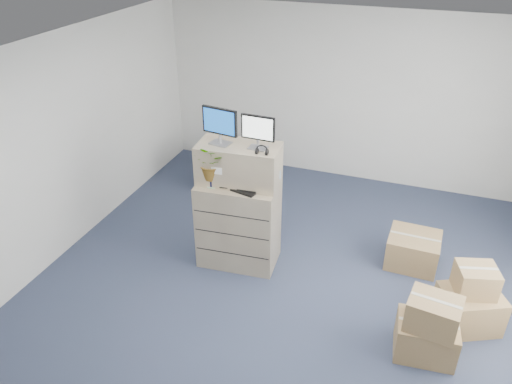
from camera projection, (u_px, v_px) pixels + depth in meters
ground at (276, 304)px, 5.86m from camera, size 7.00×7.00×0.00m
wall_back at (344, 97)px, 8.03m from camera, size 6.00×0.02×2.80m
filing_cabinet_lower at (239, 223)px, 6.32m from camera, size 1.02×0.67×1.14m
filing_cabinet_upper at (239, 164)px, 5.96m from camera, size 1.01×0.57×0.49m
monitor_left at (220, 124)px, 5.74m from camera, size 0.45×0.20×0.44m
monitor_right at (258, 130)px, 5.65m from camera, size 0.41×0.16×0.40m
headphones at (262, 151)px, 5.61m from camera, size 0.14×0.03×0.14m
keyboard at (239, 187)px, 5.93m from camera, size 0.54×0.33×0.03m
mouse at (266, 191)px, 5.84m from camera, size 0.12×0.08×0.04m
water_bottle at (243, 171)px, 6.02m from camera, size 0.08×0.08×0.29m
phone_dock at (235, 178)px, 6.06m from camera, size 0.07×0.06×0.16m
external_drive at (269, 181)px, 6.03m from camera, size 0.26×0.23×0.07m
tissue_box at (267, 174)px, 6.00m from camera, size 0.32×0.21×0.11m
potted_plant at (213, 167)px, 5.89m from camera, size 0.51×0.54×0.43m
office_chair at (225, 165)px, 8.17m from camera, size 0.83×0.79×0.75m
cardboard_boxes at (438, 293)px, 5.58m from camera, size 1.38×2.10×0.76m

